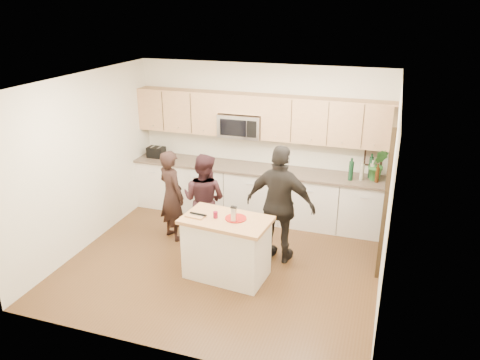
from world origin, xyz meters
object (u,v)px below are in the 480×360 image
(island, at_px, (227,247))
(woman_left, at_px, (172,195))
(toaster, at_px, (156,152))
(woman_right, at_px, (280,205))
(woman_center, at_px, (204,200))

(island, relative_size, woman_left, 0.84)
(island, xyz_separation_m, toaster, (-2.11, 2.00, 0.58))
(woman_left, bearing_deg, toaster, -22.62)
(woman_left, bearing_deg, woman_right, -153.55)
(toaster, xyz_separation_m, woman_right, (2.70, -1.32, -0.14))
(woman_center, bearing_deg, woman_left, 6.85)
(woman_left, height_order, woman_right, woman_right)
(toaster, relative_size, woman_center, 0.21)
(island, height_order, toaster, toaster)
(toaster, bearing_deg, woman_right, -25.96)
(woman_center, bearing_deg, woman_right, 179.88)
(toaster, relative_size, woman_left, 0.21)
(woman_center, bearing_deg, island, 135.50)
(island, bearing_deg, woman_center, 134.77)
(woman_left, height_order, woman_center, same)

